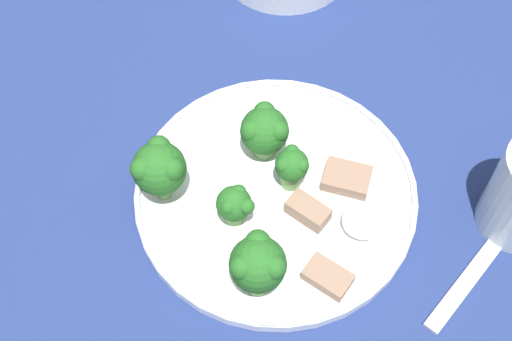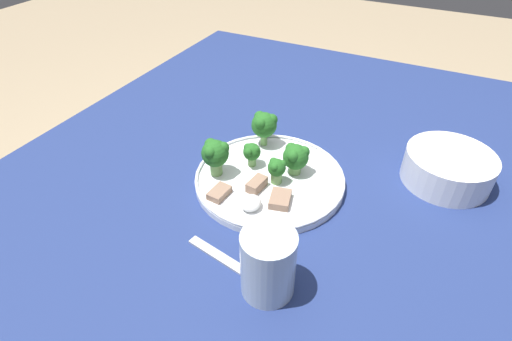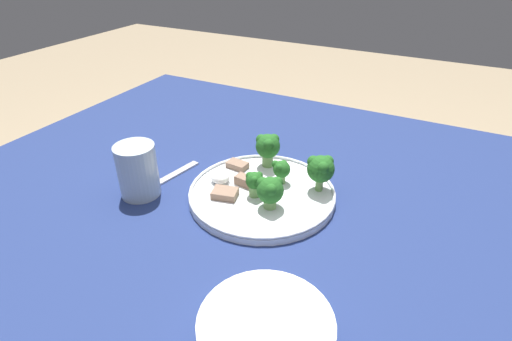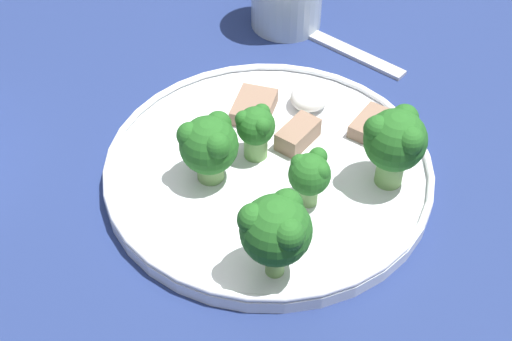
% 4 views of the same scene
% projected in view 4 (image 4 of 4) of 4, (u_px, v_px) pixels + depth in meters
% --- Properties ---
extents(table, '(1.33, 1.15, 0.72)m').
position_uv_depth(table, '(205.00, 226.00, 0.68)').
color(table, navy).
rests_on(table, ground_plane).
extents(dinner_plate, '(0.28, 0.28, 0.02)m').
position_uv_depth(dinner_plate, '(268.00, 169.00, 0.61)').
color(dinner_plate, white).
rests_on(dinner_plate, table).
extents(fork, '(0.05, 0.18, 0.00)m').
position_uv_depth(fork, '(331.00, 43.00, 0.75)').
color(fork, '#B2B2B7').
rests_on(fork, table).
extents(broccoli_floret_near_rim_left, '(0.03, 0.03, 0.05)m').
position_uv_depth(broccoli_floret_near_rim_left, '(256.00, 128.00, 0.59)').
color(broccoli_floret_near_rim_left, '#709E56').
rests_on(broccoli_floret_near_rim_left, dinner_plate).
extents(broccoli_floret_center_left, '(0.05, 0.05, 0.07)m').
position_uv_depth(broccoli_floret_center_left, '(276.00, 229.00, 0.49)').
color(broccoli_floret_center_left, '#709E56').
rests_on(broccoli_floret_center_left, dinner_plate).
extents(broccoli_floret_back_left, '(0.05, 0.05, 0.06)m').
position_uv_depth(broccoli_floret_back_left, '(209.00, 145.00, 0.57)').
color(broccoli_floret_back_left, '#709E56').
rests_on(broccoli_floret_back_left, dinner_plate).
extents(broccoli_floret_front_left, '(0.05, 0.05, 0.07)m').
position_uv_depth(broccoli_floret_front_left, '(395.00, 140.00, 0.56)').
color(broccoli_floret_front_left, '#709E56').
rests_on(broccoli_floret_front_left, dinner_plate).
extents(broccoli_floret_center_back, '(0.03, 0.03, 0.05)m').
position_uv_depth(broccoli_floret_center_back, '(312.00, 172.00, 0.56)').
color(broccoli_floret_center_back, '#709E56').
rests_on(broccoli_floret_center_back, dinner_plate).
extents(meat_slice_front_slice, '(0.04, 0.03, 0.02)m').
position_uv_depth(meat_slice_front_slice, '(298.00, 135.00, 0.62)').
color(meat_slice_front_slice, '#846651').
rests_on(meat_slice_front_slice, dinner_plate).
extents(meat_slice_middle_slice, '(0.04, 0.03, 0.01)m').
position_uv_depth(meat_slice_middle_slice, '(372.00, 124.00, 0.63)').
color(meat_slice_middle_slice, '#846651').
rests_on(meat_slice_middle_slice, dinner_plate).
extents(meat_slice_rear_slice, '(0.05, 0.04, 0.01)m').
position_uv_depth(meat_slice_rear_slice, '(254.00, 107.00, 0.65)').
color(meat_slice_rear_slice, '#846651').
rests_on(meat_slice_rear_slice, dinner_plate).
extents(sauce_dollop, '(0.04, 0.03, 0.02)m').
position_uv_depth(sauce_dollop, '(310.00, 97.00, 0.65)').
color(sauce_dollop, white).
rests_on(sauce_dollop, dinner_plate).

